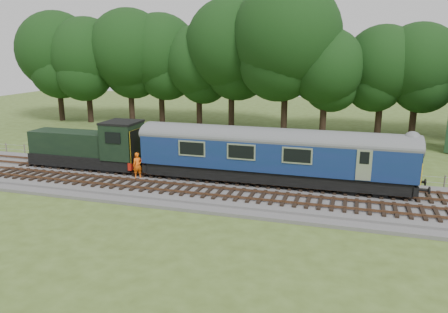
% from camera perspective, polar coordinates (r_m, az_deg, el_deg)
% --- Properties ---
extents(ground, '(120.00, 120.00, 0.00)m').
position_cam_1_polar(ground, '(29.21, 0.23, -4.52)').
color(ground, '#455920').
rests_on(ground, ground).
extents(ballast, '(70.00, 7.00, 0.35)m').
position_cam_1_polar(ballast, '(29.16, 0.23, -4.19)').
color(ballast, '#4C4C4F').
rests_on(ballast, ground).
extents(track_north, '(67.20, 2.40, 0.21)m').
position_cam_1_polar(track_north, '(30.37, 0.98, -2.97)').
color(track_north, black).
rests_on(track_north, ballast).
extents(track_south, '(67.20, 2.40, 0.21)m').
position_cam_1_polar(track_south, '(27.63, -0.71, -4.71)').
color(track_south, black).
rests_on(track_south, ballast).
extents(fence, '(64.00, 0.12, 1.00)m').
position_cam_1_polar(fence, '(33.36, 2.43, -2.17)').
color(fence, '#6B6054').
rests_on(fence, ground).
extents(tree_line, '(70.00, 8.00, 18.00)m').
position_cam_1_polar(tree_line, '(50.06, 7.41, 3.19)').
color(tree_line, black).
rests_on(tree_line, ground).
extents(dmu_railcar, '(18.05, 2.86, 3.88)m').
position_cam_1_polar(dmu_railcar, '(29.18, 6.39, 0.69)').
color(dmu_railcar, black).
rests_on(dmu_railcar, ground).
extents(shunter_loco, '(8.91, 2.60, 3.38)m').
position_cam_1_polar(shunter_loco, '(34.55, -16.99, 1.17)').
color(shunter_loco, black).
rests_on(shunter_loco, ground).
extents(worker, '(0.79, 0.74, 1.82)m').
position_cam_1_polar(worker, '(31.28, -11.21, -1.13)').
color(worker, '#FF600D').
rests_on(worker, ballast).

